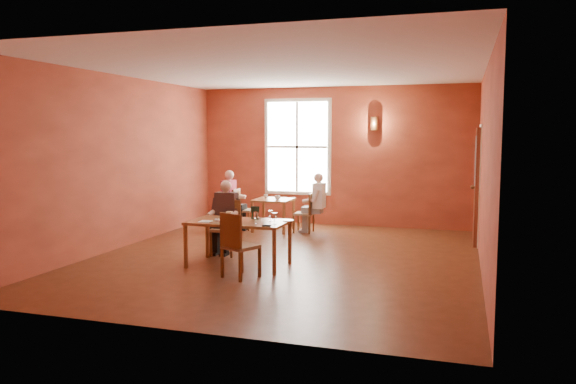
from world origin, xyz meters
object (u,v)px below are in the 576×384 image
(chair_diner_maroon, at_px, (244,209))
(diner_maroon, at_px, (243,201))
(second_table, at_px, (273,215))
(chair_diner_white, at_px, (304,213))
(chair_empty, at_px, (241,245))
(diner_white, at_px, (305,204))
(main_table, at_px, (239,243))
(diner_main, at_px, (225,220))
(chair_diner_main, at_px, (225,228))

(chair_diner_maroon, xyz_separation_m, diner_maroon, (-0.03, 0.00, 0.17))
(second_table, bearing_deg, chair_diner_white, 0.00)
(chair_empty, distance_m, diner_maroon, 3.97)
(chair_diner_white, bearing_deg, diner_white, -90.00)
(main_table, xyz_separation_m, chair_empty, (0.29, -0.62, 0.11))
(chair_diner_maroon, bearing_deg, chair_diner_white, 90.00)
(chair_diner_white, bearing_deg, chair_empty, -178.00)
(diner_main, relative_size, chair_empty, 1.28)
(diner_main, height_order, chair_diner_maroon, diner_main)
(chair_diner_main, xyz_separation_m, chair_diner_maroon, (-0.64, 2.41, -0.03))
(diner_white, xyz_separation_m, diner_maroon, (-1.36, 0.00, 0.02))
(chair_empty, relative_size, chair_diner_white, 1.14)
(diner_main, bearing_deg, chair_empty, 122.40)
(main_table, xyz_separation_m, diner_white, (0.19, 3.06, 0.24))
(diner_main, xyz_separation_m, chair_empty, (0.79, -1.24, -0.13))
(diner_main, height_order, diner_maroon, diner_maroon)
(second_table, bearing_deg, chair_diner_main, -90.25)
(chair_empty, xyz_separation_m, chair_diner_white, (-0.13, 3.69, -0.06))
(diner_white, bearing_deg, diner_maroon, 90.00)
(chair_diner_maroon, height_order, diner_maroon, diner_maroon)
(chair_diner_white, xyz_separation_m, chair_diner_maroon, (-1.30, 0.00, 0.02))
(chair_diner_white, bearing_deg, chair_diner_maroon, 90.00)
(chair_diner_main, height_order, chair_diner_white, chair_diner_main)
(chair_diner_main, bearing_deg, chair_empty, 121.78)
(chair_empty, xyz_separation_m, second_table, (-0.78, 3.69, -0.13))
(chair_diner_maroon, bearing_deg, diner_white, 90.00)
(second_table, distance_m, diner_maroon, 0.73)
(main_table, bearing_deg, diner_maroon, 110.88)
(chair_diner_main, relative_size, chair_diner_maroon, 1.06)
(diner_maroon, bearing_deg, chair_diner_maroon, 90.00)
(chair_diner_maroon, bearing_deg, main_table, 20.39)
(chair_empty, relative_size, chair_diner_maroon, 1.09)
(chair_diner_main, relative_size, chair_diner_white, 1.12)
(chair_diner_white, bearing_deg, diner_main, 164.88)
(chair_diner_white, bearing_deg, chair_diner_main, 164.70)
(chair_empty, relative_size, second_table, 1.23)
(diner_white, relative_size, chair_diner_maroon, 1.38)
(main_table, xyz_separation_m, diner_main, (-0.50, 0.62, 0.24))
(main_table, relative_size, chair_empty, 1.60)
(diner_main, bearing_deg, diner_maroon, -74.69)
(chair_diner_main, bearing_deg, diner_white, -105.96)
(main_table, xyz_separation_m, chair_diner_maroon, (-1.14, 3.06, 0.08))
(diner_main, height_order, second_table, diner_main)
(second_table, bearing_deg, diner_main, -90.25)
(chair_diner_white, distance_m, diner_maroon, 1.34)
(main_table, bearing_deg, chair_diner_maroon, 110.39)
(chair_empty, bearing_deg, chair_diner_white, 116.98)
(chair_diner_main, bearing_deg, chair_diner_maroon, -75.17)
(chair_empty, bearing_deg, diner_maroon, 136.56)
(chair_diner_main, relative_size, second_table, 1.20)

